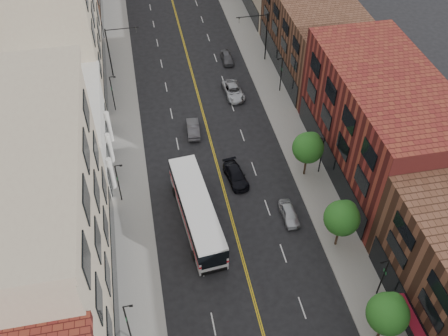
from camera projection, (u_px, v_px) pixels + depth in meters
sidewalk_left at (126, 134)px, 61.12m from camera, size 4.00×110.00×0.15m
sidewalk_right at (283, 114)px, 63.92m from camera, size 4.00×110.00×0.15m
bldg_l_tanoffice at (34, 237)px, 38.44m from camera, size 10.00×22.00×18.00m
bldg_l_white at (58, 138)px, 54.59m from camera, size 10.00×14.00×8.00m
bldg_l_far_a at (54, 22)px, 63.07m from camera, size 10.00×20.00×18.00m
bldg_r_mid at (379, 125)px, 53.03m from camera, size 10.00×22.00×12.00m
bldg_r_far_a at (314, 35)px, 68.50m from camera, size 10.00×20.00×10.00m
tree_r_1 at (389, 312)px, 39.24m from camera, size 3.40×3.40×5.59m
tree_r_2 at (343, 217)px, 46.28m from camera, size 3.40×3.40×5.59m
tree_r_3 at (309, 147)px, 53.32m from camera, size 3.40×3.40×5.59m
lamp_l_1 at (128, 321)px, 39.96m from camera, size 0.81×0.55×5.05m
lamp_l_2 at (118, 181)px, 51.22m from camera, size 0.81×0.55×5.05m
lamp_l_3 at (113, 92)px, 62.49m from camera, size 0.81×0.55×5.05m
lamp_r_1 at (383, 276)px, 43.03m from camera, size 0.81×0.55×5.05m
lamp_r_2 at (321, 153)px, 54.29m from camera, size 0.81×0.55×5.05m
lamp_r_3 at (281, 73)px, 65.55m from camera, size 0.81×0.55×5.05m
signal_mast_left at (114, 47)px, 67.05m from camera, size 4.49×0.18×7.20m
signal_mast_right at (261, 32)px, 69.92m from camera, size 4.49×0.18×7.20m
city_bus at (197, 210)px, 49.76m from camera, size 4.01×13.26×3.36m
car_parked_far at (289, 214)px, 51.13m from camera, size 1.59×3.82×1.29m
car_lane_behind at (193, 128)px, 60.90m from camera, size 1.74×4.25×1.37m
car_lane_a at (236, 175)px, 55.06m from camera, size 2.51×4.86×1.35m
car_lane_b at (233, 91)px, 66.49m from camera, size 2.54×5.10×1.39m
car_lane_c at (227, 58)px, 72.54m from camera, size 1.59×3.80×1.29m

